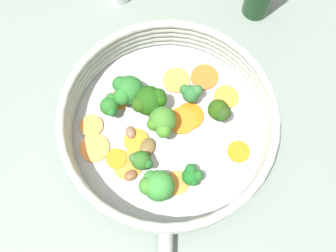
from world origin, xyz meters
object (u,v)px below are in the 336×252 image
Objects in this scene: carrot_slice_6 at (226,97)px; broccoli_floret_8 at (141,161)px; mushroom_piece_0 at (147,147)px; mushroom_piece_1 at (131,175)px; carrot_slice_7 at (116,159)px; broccoli_floret_4 at (157,185)px; skillet at (168,130)px; carrot_slice_3 at (167,119)px; broccoli_floret_7 at (127,91)px; carrot_slice_5 at (205,77)px; broccoli_floret_3 at (110,105)px; carrot_slice_0 at (176,80)px; carrot_slice_13 at (239,152)px; carrot_slice_1 at (120,100)px; broccoli_floret_1 at (191,93)px; carrot_slice_11 at (92,126)px; broccoli_floret_2 at (161,122)px; carrot_slice_12 at (182,121)px; carrot_slice_2 at (190,116)px; broccoli_floret_5 at (150,101)px; carrot_slice_10 at (95,148)px; carrot_slice_9 at (136,141)px; broccoli_floret_0 at (192,176)px; broccoli_floret_6 at (220,111)px; mushroom_piece_2 at (131,132)px; carrot_slice_4 at (128,165)px.

broccoli_floret_8 is (-0.16, 0.08, 0.02)m from carrot_slice_6.
mushroom_piece_1 is (-0.05, 0.00, -0.00)m from mushroom_piece_0.
broccoli_floret_4 is at bearing -100.89° from carrot_slice_7.
mushroom_piece_1 is (-0.10, 0.02, 0.01)m from skillet.
broccoli_floret_7 is (0.01, 0.07, 0.03)m from carrot_slice_3.
skillet is at bearing 170.89° from carrot_slice_5.
broccoli_floret_3 is 0.10m from broccoli_floret_8.
carrot_slice_0 and carrot_slice_13 have the same top height.
carrot_slice_1 is 0.86× the size of broccoli_floret_1.
skillet is at bearing 95.85° from carrot_slice_13.
broccoli_floret_4 is 0.16m from broccoli_floret_7.
carrot_slice_0 is 1.23× the size of carrot_slice_11.
carrot_slice_6 is 0.12m from broccoli_floret_2.
broccoli_floret_8 is 0.03m from mushroom_piece_1.
carrot_slice_11 is 0.81× the size of carrot_slice_12.
carrot_slice_1 is 0.12m from carrot_slice_2.
carrot_slice_5 is at bearing -12.53° from mushroom_piece_0.
carrot_slice_13 is at bearing -91.07° from carrot_slice_3.
carrot_slice_6 and carrot_slice_12 have the same top height.
mushroom_piece_1 is at bearing 173.31° from broccoli_floret_2.
carrot_slice_0 is 1.36× the size of carrot_slice_3.
broccoli_floret_5 is at bearing 87.26° from carrot_slice_13.
broccoli_floret_7 is at bearing 96.51° from carrot_slice_2.
broccoli_floret_5 is at bearing 10.32° from mushroom_piece_1.
broccoli_floret_3 is at bearing 118.68° from broccoli_floret_5.
carrot_slice_10 is 0.08m from mushroom_piece_0.
mushroom_piece_0 is (-0.15, 0.03, 0.00)m from carrot_slice_5.
carrot_slice_9 is (-0.08, 0.06, -0.00)m from carrot_slice_2.
carrot_slice_5 is 1.24× the size of carrot_slice_11.
carrot_slice_3 is 0.11m from broccoli_floret_0.
broccoli_floret_6 is (0.05, -0.07, 0.03)m from skillet.
carrot_slice_13 is at bearing -103.24° from carrot_slice_2.
broccoli_floret_2 reaches higher than carrot_slice_11.
broccoli_floret_1 reaches higher than carrot_slice_6.
carrot_slice_11 is (0.03, 0.06, 0.00)m from carrot_slice_7.
carrot_slice_9 is 1.87× the size of mushroom_piece_1.
mushroom_piece_1 is (-0.08, -0.08, -0.02)m from broccoli_floret_3.
carrot_slice_10 is (0.00, 0.04, -0.00)m from carrot_slice_7.
carrot_slice_10 is at bearing 132.01° from broccoli_floret_2.
mushroom_piece_0 is (-0.08, 0.04, 0.00)m from carrot_slice_2.
broccoli_floret_7 is 1.71× the size of mushroom_piece_0.
carrot_slice_0 and carrot_slice_9 have the same top height.
broccoli_floret_8 is at bearing -176.06° from carrot_slice_0.
mushroom_piece_2 reaches higher than carrot_slice_5.
carrot_slice_5 is 2.18× the size of mushroom_piece_1.
skillet is 0.09m from carrot_slice_4.
carrot_slice_11 is (-0.05, 0.12, 0.01)m from skillet.
mushroom_piece_0 is (0.04, -0.08, 0.00)m from carrot_slice_10.
mushroom_piece_0 is at bearing -106.41° from mushroom_piece_2.
broccoli_floret_7 reaches higher than broccoli_floret_6.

